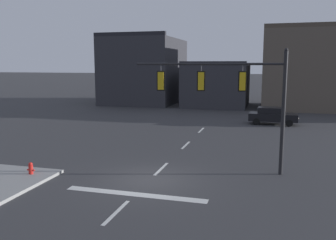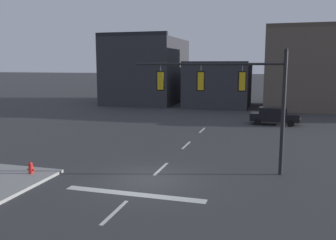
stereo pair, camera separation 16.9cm
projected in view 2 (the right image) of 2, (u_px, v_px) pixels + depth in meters
ground_plane at (149, 180)px, 17.57m from camera, size 400.00×400.00×0.00m
stop_bar_paint at (134, 194)px, 15.67m from camera, size 6.40×0.50×0.01m
lane_centreline at (161, 169)px, 19.47m from camera, size 0.16×26.40×0.01m
signal_mast_near_side at (233, 90)px, 18.16m from camera, size 7.47×1.22×6.39m
car_lot_nearside at (274, 115)px, 33.67m from camera, size 4.50×2.03×1.61m
fire_hydrant at (31, 170)px, 18.11m from camera, size 0.40×0.30×0.75m
building_row at (299, 76)px, 46.36m from camera, size 53.34×12.63×10.22m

